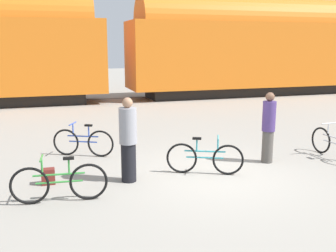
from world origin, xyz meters
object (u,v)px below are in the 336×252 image
(bicycle_green, at_px, (59,183))
(bicycle_teal, at_px, (205,158))
(person_in_purple, at_px, (268,127))
(bicycle_blue, at_px, (83,142))
(person_in_grey, at_px, (128,140))
(backpack, at_px, (48,176))
(freight_train, at_px, (116,45))
(bicycle_silver, at_px, (335,144))

(bicycle_green, xyz_separation_m, bicycle_teal, (3.24, 0.71, -0.01))
(bicycle_green, relative_size, person_in_purple, 1.01)
(bicycle_green, bearing_deg, person_in_purple, 12.06)
(person_in_purple, bearing_deg, bicycle_teal, -75.48)
(bicycle_green, bearing_deg, bicycle_blue, 76.66)
(person_in_grey, bearing_deg, backpack, -141.77)
(person_in_purple, relative_size, backpack, 5.22)
(freight_train, bearing_deg, bicycle_silver, -74.08)
(person_in_grey, distance_m, person_in_purple, 3.63)
(bicycle_silver, relative_size, person_in_grey, 0.97)
(freight_train, distance_m, bicycle_blue, 10.82)
(freight_train, relative_size, bicycle_green, 32.30)
(person_in_purple, distance_m, backpack, 5.35)
(freight_train, bearing_deg, person_in_grey, -99.07)
(bicycle_silver, bearing_deg, person_in_grey, -178.64)
(freight_train, height_order, bicycle_silver, freight_train)
(bicycle_teal, distance_m, bicycle_silver, 3.74)
(bicycle_blue, xyz_separation_m, bicycle_teal, (2.52, -2.33, -0.00))
(freight_train, xyz_separation_m, bicycle_teal, (-0.23, -12.48, -2.52))
(person_in_grey, bearing_deg, bicycle_silver, 50.50)
(bicycle_silver, bearing_deg, bicycle_blue, 161.01)
(bicycle_silver, relative_size, backpack, 5.23)
(person_in_grey, bearing_deg, bicycle_teal, 47.68)
(bicycle_green, bearing_deg, bicycle_silver, 7.21)
(bicycle_green, bearing_deg, bicycle_teal, 12.32)
(bicycle_blue, bearing_deg, bicycle_teal, -42.77)
(freight_train, height_order, backpack, freight_train)
(bicycle_silver, height_order, person_in_grey, person_in_grey)
(bicycle_green, height_order, bicycle_blue, bicycle_green)
(backpack, bearing_deg, bicycle_green, -79.30)
(person_in_grey, distance_m, backpack, 1.87)
(bicycle_teal, distance_m, person_in_grey, 1.84)
(person_in_grey, bearing_deg, bicycle_green, -103.91)
(bicycle_teal, height_order, bicycle_silver, bicycle_silver)
(bicycle_blue, bearing_deg, person_in_grey, -71.63)
(bicycle_green, xyz_separation_m, bicycle_blue, (0.72, 3.03, -0.00))
(bicycle_blue, xyz_separation_m, person_in_grey, (0.76, -2.28, 0.54))
(bicycle_silver, bearing_deg, backpack, 178.46)
(bicycle_silver, xyz_separation_m, person_in_grey, (-5.50, -0.13, 0.54))
(bicycle_green, distance_m, bicycle_blue, 3.12)
(bicycle_green, xyz_separation_m, bicycle_silver, (6.97, 0.88, -0.00))
(backpack, bearing_deg, bicycle_silver, -1.54)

